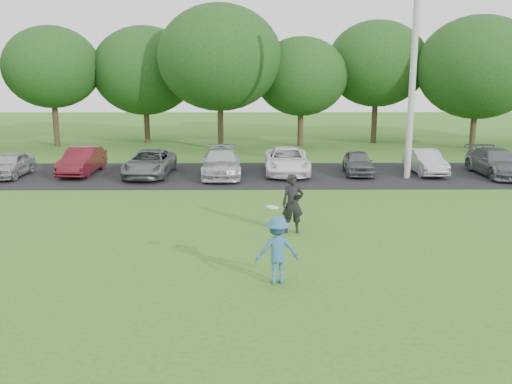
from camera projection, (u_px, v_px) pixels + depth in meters
ground at (257, 274)px, 14.00m from camera, size 100.00×100.00×0.00m
parking_lot at (254, 175)px, 26.69m from camera, size 32.00×6.50×0.03m
utility_pole at (414, 61)px, 24.79m from camera, size 0.28×0.28×10.46m
frisbee_player at (277, 250)px, 13.30m from camera, size 1.13×0.80×1.95m
camera_bystander at (293, 204)px, 17.33m from camera, size 0.68×0.47×1.82m
parked_cars at (286, 162)px, 26.51m from camera, size 30.57×4.96×1.26m
tree_row at (278, 67)px, 35.17m from camera, size 42.39×9.85×8.64m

